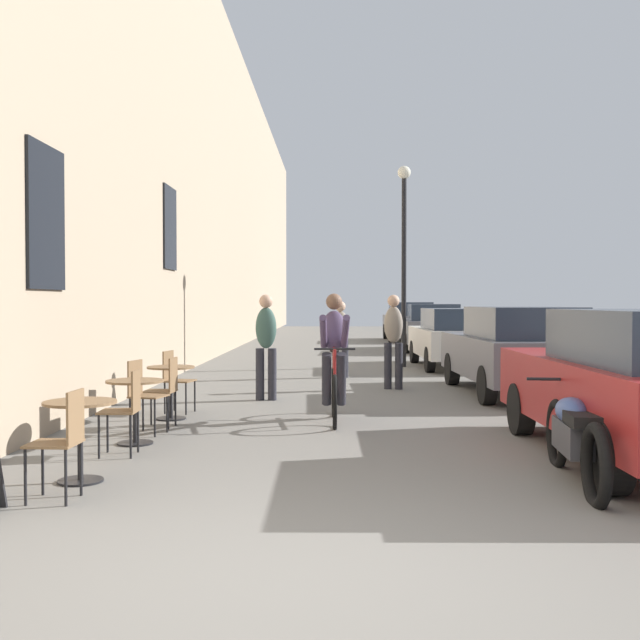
# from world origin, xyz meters

# --- Properties ---
(ground_plane) EXTENTS (88.00, 88.00, 0.00)m
(ground_plane) POSITION_xyz_m (0.00, 0.00, 0.00)
(ground_plane) COLOR slate
(building_facade_left) EXTENTS (0.54, 68.00, 10.61)m
(building_facade_left) POSITION_xyz_m (-3.45, 14.00, 5.30)
(building_facade_left) COLOR tan
(building_facade_left) RESTS_ON ground_plane
(cafe_table_near) EXTENTS (0.64, 0.64, 0.72)m
(cafe_table_near) POSITION_xyz_m (-2.04, 2.29, 0.52)
(cafe_table_near) COLOR black
(cafe_table_near) RESTS_ON ground_plane
(cafe_chair_near_toward_street) EXTENTS (0.39, 0.39, 0.89)m
(cafe_chair_near_toward_street) POSITION_xyz_m (-1.96, 1.67, 0.52)
(cafe_chair_near_toward_street) COLOR black
(cafe_chair_near_toward_street) RESTS_ON ground_plane
(cafe_table_mid) EXTENTS (0.64, 0.64, 0.72)m
(cafe_table_mid) POSITION_xyz_m (-2.03, 4.07, 0.52)
(cafe_table_mid) COLOR black
(cafe_table_mid) RESTS_ON ground_plane
(cafe_chair_mid_toward_street) EXTENTS (0.39, 0.39, 0.89)m
(cafe_chair_mid_toward_street) POSITION_xyz_m (-1.95, 3.44, 0.52)
(cafe_chair_mid_toward_street) COLOR black
(cafe_chair_mid_toward_street) RESTS_ON ground_plane
(cafe_chair_mid_toward_wall) EXTENTS (0.46, 0.46, 0.89)m
(cafe_chair_mid_toward_wall) POSITION_xyz_m (-2.10, 4.71, 0.52)
(cafe_chair_mid_toward_wall) COLOR black
(cafe_chair_mid_toward_wall) RESTS_ON ground_plane
(cafe_table_far) EXTENTS (0.64, 0.64, 0.72)m
(cafe_table_far) POSITION_xyz_m (-2.01, 5.84, 0.52)
(cafe_table_far) COLOR black
(cafe_table_far) RESTS_ON ground_plane
(cafe_chair_far_toward_street) EXTENTS (0.40, 0.40, 0.89)m
(cafe_chair_far_toward_street) POSITION_xyz_m (-1.94, 5.17, 0.52)
(cafe_chair_far_toward_street) COLOR black
(cafe_chair_far_toward_street) RESTS_ON ground_plane
(cafe_chair_far_toward_wall) EXTENTS (0.45, 0.45, 0.89)m
(cafe_chair_far_toward_wall) POSITION_xyz_m (-2.09, 6.45, 0.52)
(cafe_chair_far_toward_wall) COLOR black
(cafe_chair_far_toward_wall) RESTS_ON ground_plane
(cyclist_on_bicycle) EXTENTS (0.52, 1.76, 1.74)m
(cyclist_on_bicycle) POSITION_xyz_m (0.21, 5.79, 0.81)
(cyclist_on_bicycle) COLOR black
(cyclist_on_bicycle) RESTS_ON ground_plane
(pedestrian_near) EXTENTS (0.35, 0.25, 1.72)m
(pedestrian_near) POSITION_xyz_m (-0.90, 7.84, 0.97)
(pedestrian_near) COLOR #26262D
(pedestrian_near) RESTS_ON ground_plane
(pedestrian_mid) EXTENTS (0.38, 0.30, 1.72)m
(pedestrian_mid) POSITION_xyz_m (1.28, 9.41, 0.97)
(pedestrian_mid) COLOR #26262D
(pedestrian_mid) RESTS_ON ground_plane
(pedestrian_far) EXTENTS (0.34, 0.25, 1.61)m
(pedestrian_far) POSITION_xyz_m (0.33, 11.49, 0.90)
(pedestrian_far) COLOR #26262D
(pedestrian_far) RESTS_ON ground_plane
(street_lamp) EXTENTS (0.32, 0.32, 4.90)m
(street_lamp) POSITION_xyz_m (1.90, 14.10, 3.11)
(street_lamp) COLOR black
(street_lamp) RESTS_ON ground_plane
(parked_car_second) EXTENTS (1.93, 4.31, 1.51)m
(parked_car_second) POSITION_xyz_m (3.32, 8.65, 0.78)
(parked_car_second) COLOR #595960
(parked_car_second) RESTS_ON ground_plane
(parked_car_third) EXTENTS (1.79, 4.07, 1.43)m
(parked_car_third) POSITION_xyz_m (3.08, 13.89, 0.74)
(parked_car_third) COLOR beige
(parked_car_third) RESTS_ON ground_plane
(parked_car_fourth) EXTENTS (1.94, 4.33, 1.52)m
(parked_car_fourth) POSITION_xyz_m (3.34, 20.09, 0.79)
(parked_car_fourth) COLOR #595960
(parked_car_fourth) RESTS_ON ground_plane
(parked_car_fifth) EXTENTS (1.89, 4.42, 1.57)m
(parked_car_fifth) POSITION_xyz_m (3.22, 26.18, 0.81)
(parked_car_fifth) COLOR #595960
(parked_car_fifth) RESTS_ON ground_plane
(parked_motorcycle) EXTENTS (0.62, 2.15, 0.92)m
(parked_motorcycle) POSITION_xyz_m (2.34, 2.36, 0.40)
(parked_motorcycle) COLOR black
(parked_motorcycle) RESTS_ON ground_plane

